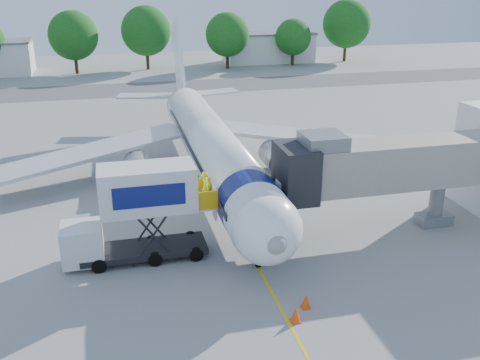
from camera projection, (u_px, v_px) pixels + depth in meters
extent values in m
plane|color=#9C9C99|center=(222.00, 201.00, 38.15)|extent=(160.00, 160.00, 0.00)
cube|color=yellow|center=(222.00, 201.00, 38.14)|extent=(0.15, 70.00, 0.01)
cube|color=#59595B|center=(161.00, 88.00, 76.21)|extent=(120.00, 10.00, 0.01)
cylinder|color=white|center=(213.00, 148.00, 39.79)|extent=(3.70, 28.00, 3.70)
sphere|color=white|center=(267.00, 229.00, 27.10)|extent=(3.70, 3.70, 3.70)
sphere|color=gray|center=(276.00, 243.00, 25.70)|extent=(1.10, 1.10, 1.10)
cone|color=white|center=(181.00, 100.00, 55.20)|extent=(3.70, 6.00, 3.70)
cube|color=white|center=(178.00, 57.00, 54.60)|extent=(0.35, 7.26, 8.29)
cube|color=silver|center=(310.00, 136.00, 45.23)|extent=(16.17, 9.32, 1.42)
cube|color=silver|center=(90.00, 152.00, 41.20)|extent=(16.17, 9.32, 1.42)
cylinder|color=#999BA0|center=(277.00, 158.00, 42.99)|extent=(2.10, 3.60, 2.10)
cylinder|color=#999BA0|center=(139.00, 169.00, 40.53)|extent=(2.10, 3.60, 2.10)
cube|color=black|center=(268.00, 224.00, 26.67)|extent=(2.60, 1.39, 0.81)
cylinder|color=navy|center=(251.00, 206.00, 29.82)|extent=(3.73, 2.00, 3.73)
cylinder|color=silver|center=(258.00, 255.00, 29.27)|extent=(0.16, 0.16, 1.50)
cylinder|color=black|center=(258.00, 261.00, 29.42)|extent=(0.25, 0.64, 0.64)
cylinder|color=black|center=(238.00, 165.00, 44.00)|extent=(0.35, 0.90, 0.90)
cylinder|color=black|center=(175.00, 170.00, 42.84)|extent=(0.35, 0.90, 0.90)
cube|color=#ACA693|center=(391.00, 164.00, 32.24)|extent=(13.60, 2.60, 2.80)
cube|color=black|center=(295.00, 172.00, 30.87)|extent=(2.00, 3.20, 3.20)
cube|color=slate|center=(323.00, 141.00, 30.59)|extent=(2.40, 2.40, 0.80)
cylinder|color=slate|center=(436.00, 203.00, 34.06)|extent=(0.90, 0.90, 3.00)
cube|color=slate|center=(434.00, 219.00, 34.47)|extent=(2.20, 1.20, 0.70)
cylinder|color=black|center=(421.00, 220.00, 34.27)|extent=(0.30, 0.70, 0.70)
cylinder|color=black|center=(446.00, 218.00, 34.67)|extent=(0.30, 0.70, 0.70)
cube|color=black|center=(144.00, 249.00, 30.26)|extent=(7.00, 2.30, 0.35)
cube|color=silver|center=(82.00, 243.00, 29.24)|extent=(2.20, 2.20, 2.10)
cube|color=black|center=(82.00, 236.00, 29.08)|extent=(1.90, 2.10, 0.70)
cube|color=silver|center=(147.00, 188.00, 29.02)|extent=(5.20, 2.40, 2.50)
cube|color=navy|center=(149.00, 196.00, 27.92)|extent=(3.80, 0.04, 1.20)
cube|color=silver|center=(205.00, 203.00, 30.16)|extent=(1.10, 2.20, 0.10)
cube|color=#DC9F0B|center=(208.00, 201.00, 29.01)|extent=(1.10, 0.06, 1.10)
cube|color=#DC9F0B|center=(201.00, 187.00, 30.91)|extent=(1.10, 0.06, 1.10)
cylinder|color=black|center=(196.00, 254.00, 29.99)|extent=(0.80, 0.25, 0.80)
cylinder|color=black|center=(190.00, 238.00, 31.89)|extent=(0.80, 0.25, 0.80)
cylinder|color=black|center=(99.00, 266.00, 28.80)|extent=(0.80, 0.25, 0.80)
cylinder|color=black|center=(99.00, 248.00, 30.71)|extent=(0.80, 0.25, 0.80)
imported|color=#BAE918|center=(206.00, 187.00, 29.83)|extent=(0.49, 0.70, 1.82)
cube|color=silver|center=(371.00, 358.00, 21.51)|extent=(3.31, 1.88, 1.28)
cube|color=navy|center=(371.00, 350.00, 21.36)|extent=(1.94, 1.68, 0.32)
cylinder|color=black|center=(334.00, 358.00, 22.02)|extent=(0.65, 0.28, 0.64)
cylinder|color=black|center=(393.00, 351.00, 22.41)|extent=(0.65, 0.28, 0.64)
cone|color=#F0490C|center=(296.00, 314.00, 24.72)|extent=(0.49, 0.49, 0.79)
cube|color=#F0490C|center=(296.00, 321.00, 24.85)|extent=(0.45, 0.45, 0.04)
cone|color=#F0490C|center=(306.00, 301.00, 25.76)|extent=(0.47, 0.47, 0.75)
cube|color=#F0490C|center=(305.00, 307.00, 25.89)|extent=(0.43, 0.43, 0.04)
cube|color=silver|center=(268.00, 48.00, 98.36)|extent=(16.00, 7.00, 5.00)
cube|color=slate|center=(269.00, 33.00, 97.41)|extent=(16.40, 7.40, 0.30)
cylinder|color=#382314|center=(76.00, 63.00, 86.82)|extent=(0.56, 0.56, 3.52)
sphere|color=#165219|center=(73.00, 35.00, 85.28)|extent=(7.82, 7.82, 7.82)
cylinder|color=#382314|center=(148.00, 58.00, 90.74)|extent=(0.56, 0.56, 3.70)
sphere|color=#165219|center=(146.00, 31.00, 89.12)|extent=(8.22, 8.22, 8.22)
cylinder|color=#382314|center=(227.00, 59.00, 91.54)|extent=(0.56, 0.56, 3.30)
sphere|color=#165219|center=(227.00, 35.00, 90.10)|extent=(7.33, 7.33, 7.33)
cylinder|color=#382314|center=(292.00, 57.00, 95.06)|extent=(0.56, 0.56, 2.84)
sphere|color=#165219|center=(293.00, 37.00, 93.81)|extent=(6.32, 6.32, 6.32)
cylinder|color=#382314|center=(345.00, 50.00, 99.38)|extent=(0.56, 0.56, 3.92)
sphere|color=#165219|center=(347.00, 24.00, 97.67)|extent=(8.71, 8.71, 8.71)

